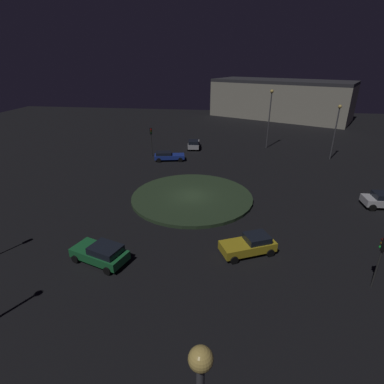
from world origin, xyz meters
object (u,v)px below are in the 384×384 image
object	(u,v)px
car_white	(384,200)
car_silver	(194,144)
streetlamp_southwest_near	(336,125)
car_yellow	(249,245)
traffic_light_northwest	(381,253)
traffic_light_southeast	(151,136)
store_building	(280,99)
car_blue	(168,156)
car_green	(101,253)
streetlamp_southwest	(270,111)

from	to	relation	value
car_white	car_silver	world-z (taller)	car_white
car_white	streetlamp_southwest_near	distance (m)	16.42
car_yellow	traffic_light_northwest	world-z (taller)	traffic_light_northwest
car_white	car_silver	distance (m)	28.60
streetlamp_southwest_near	traffic_light_southeast	bearing A→B (deg)	4.82
car_white	traffic_light_northwest	bearing A→B (deg)	-117.63
car_yellow	streetlamp_southwest_near	bearing A→B (deg)	-141.62
car_yellow	traffic_light_southeast	size ratio (longest dim) A/B	1.03
car_silver	store_building	size ratio (longest dim) A/B	0.12
car_blue	traffic_light_northwest	world-z (taller)	traffic_light_northwest
traffic_light_southeast	store_building	bearing A→B (deg)	117.67
car_blue	store_building	distance (m)	43.42
car_green	streetlamp_southwest	size ratio (longest dim) A/B	0.49
car_yellow	traffic_light_southeast	distance (m)	27.20
car_green	car_white	distance (m)	27.24
streetlamp_southwest	car_silver	bearing A→B (deg)	10.13
car_green	car_yellow	xyz separation A→B (m)	(-10.73, -2.59, -0.02)
car_yellow	car_blue	bearing A→B (deg)	-88.26
car_green	car_silver	world-z (taller)	car_silver
car_green	store_building	world-z (taller)	store_building
car_yellow	traffic_light_southeast	world-z (taller)	traffic_light_southeast
car_white	traffic_light_northwest	distance (m)	13.81
car_blue	streetlamp_southwest	xyz separation A→B (m)	(-14.85, -8.91, 5.40)
streetlamp_southwest_near	car_white	bearing A→B (deg)	92.88
car_blue	traffic_light_southeast	bearing A→B (deg)	137.95
car_silver	traffic_light_southeast	size ratio (longest dim) A/B	0.93
car_silver	car_yellow	world-z (taller)	car_silver
streetlamp_southwest	store_building	size ratio (longest dim) A/B	0.27
car_green	car_silver	xyz separation A→B (m)	(-2.65, -31.00, 0.02)
car_white	traffic_light_southeast	xyz separation A→B (m)	(27.37, -13.60, 2.27)
car_yellow	traffic_light_northwest	xyz separation A→B (m)	(-7.81, 2.69, 1.94)
car_yellow	car_white	bearing A→B (deg)	-169.45
car_silver	store_building	distance (m)	36.13
car_white	car_blue	xyz separation A→B (m)	(24.50, -11.92, -0.11)
traffic_light_northwest	car_blue	bearing A→B (deg)	-11.08
car_white	car_silver	size ratio (longest dim) A/B	0.99
car_yellow	store_building	xyz separation A→B (m)	(-9.43, -59.80, 3.77)
car_green	streetlamp_southwest_near	bearing A→B (deg)	-111.19
traffic_light_southeast	car_white	bearing A→B (deg)	33.74
traffic_light_southeast	streetlamp_southwest	xyz separation A→B (m)	(-17.72, -7.24, 3.02)
car_silver	streetlamp_southwest_near	distance (m)	21.48
car_white	car_green	bearing A→B (deg)	-155.87
car_white	traffic_light_northwest	xyz separation A→B (m)	(5.76, 12.41, 1.88)
car_green	car_blue	distance (m)	24.23
streetlamp_southwest	streetlamp_southwest_near	bearing A→B (deg)	150.57
car_yellow	traffic_light_southeast	bearing A→B (deg)	-84.44
traffic_light_northwest	streetlamp_southwest_near	size ratio (longest dim) A/B	0.48
car_green	car_blue	xyz separation A→B (m)	(0.20, -24.23, -0.07)
traffic_light_northwest	store_building	size ratio (longest dim) A/B	0.11
car_green	car_yellow	world-z (taller)	car_yellow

